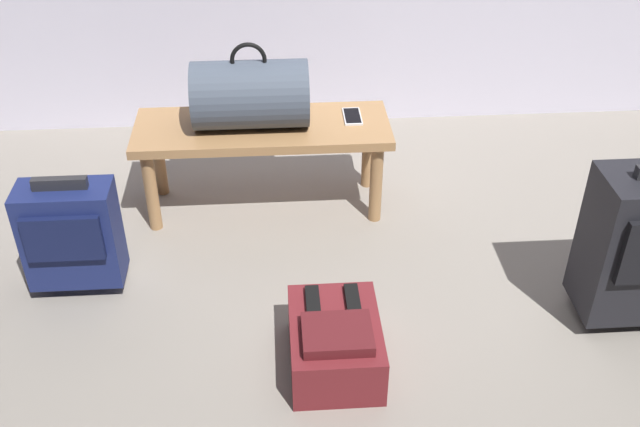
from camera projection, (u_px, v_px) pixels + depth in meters
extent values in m
plane|color=gray|center=(440.00, 332.00, 2.48)|extent=(6.60, 6.60, 0.00)
cube|color=#A87A4C|center=(262.00, 129.00, 2.90)|extent=(1.00, 0.36, 0.04)
cylinder|color=#A87A4C|center=(151.00, 191.00, 2.88)|extent=(0.05, 0.05, 0.34)
cylinder|color=#A87A4C|center=(376.00, 183.00, 2.93)|extent=(0.05, 0.05, 0.34)
cylinder|color=#A87A4C|center=(159.00, 158.00, 3.09)|extent=(0.05, 0.05, 0.34)
cylinder|color=#A87A4C|center=(368.00, 150.00, 3.14)|extent=(0.05, 0.05, 0.34)
cylinder|color=#475160|center=(250.00, 95.00, 2.81)|extent=(0.44, 0.26, 0.26)
torus|color=black|center=(248.00, 60.00, 2.74)|extent=(0.14, 0.02, 0.14)
cube|color=silver|center=(352.00, 116.00, 2.94)|extent=(0.07, 0.14, 0.01)
cube|color=black|center=(352.00, 115.00, 2.94)|extent=(0.06, 0.13, 0.00)
cylinder|color=black|center=(581.00, 295.00, 2.59)|extent=(0.02, 0.05, 0.05)
cube|color=navy|center=(71.00, 234.00, 2.54)|extent=(0.32, 0.16, 0.37)
cube|color=#11183E|center=(63.00, 239.00, 2.43)|extent=(0.26, 0.02, 0.17)
cube|color=#262628|center=(60.00, 183.00, 2.42)|extent=(0.18, 0.03, 0.04)
cylinder|color=black|center=(54.00, 273.00, 2.70)|extent=(0.02, 0.05, 0.05)
cylinder|color=black|center=(117.00, 270.00, 2.71)|extent=(0.02, 0.05, 0.05)
cube|color=maroon|center=(335.00, 343.00, 2.31)|extent=(0.28, 0.38, 0.17)
cube|color=#55181C|center=(337.00, 334.00, 2.20)|extent=(0.21, 0.17, 0.04)
cube|color=black|center=(313.00, 307.00, 2.31)|extent=(0.04, 0.19, 0.02)
cube|color=black|center=(354.00, 305.00, 2.32)|extent=(0.04, 0.19, 0.02)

